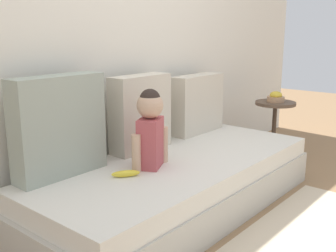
{
  "coord_description": "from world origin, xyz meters",
  "views": [
    {
      "loc": [
        -2.02,
        -1.6,
        1.21
      ],
      "look_at": [
        -0.12,
        0.0,
        0.61
      ],
      "focal_mm": 43.29,
      "sensor_mm": 36.0,
      "label": 1
    }
  ],
  "objects_px": {
    "throw_pillow_center": "(141,113)",
    "fruit_bowl": "(276,97)",
    "couch": "(179,185)",
    "side_table": "(275,115)",
    "banana": "(126,174)",
    "toddler": "(150,127)",
    "throw_pillow_right": "(197,104)",
    "throw_pillow_left": "(59,127)"
  },
  "relations": [
    {
      "from": "throw_pillow_right",
      "to": "fruit_bowl",
      "type": "xyz_separation_m",
      "value": [
        0.86,
        -0.3,
        -0.02
      ]
    },
    {
      "from": "fruit_bowl",
      "to": "throw_pillow_left",
      "type": "bearing_deg",
      "value": 172.4
    },
    {
      "from": "couch",
      "to": "throw_pillow_left",
      "type": "relative_size",
      "value": 3.71
    },
    {
      "from": "fruit_bowl",
      "to": "side_table",
      "type": "bearing_deg",
      "value": -90.0
    },
    {
      "from": "throw_pillow_right",
      "to": "throw_pillow_center",
      "type": "bearing_deg",
      "value": 180.0
    },
    {
      "from": "throw_pillow_center",
      "to": "fruit_bowl",
      "type": "bearing_deg",
      "value": -10.89
    },
    {
      "from": "couch",
      "to": "side_table",
      "type": "xyz_separation_m",
      "value": [
        1.54,
        0.05,
        0.23
      ]
    },
    {
      "from": "throw_pillow_left",
      "to": "fruit_bowl",
      "type": "xyz_separation_m",
      "value": [
        2.22,
        -0.3,
        -0.08
      ]
    },
    {
      "from": "side_table",
      "to": "fruit_bowl",
      "type": "bearing_deg",
      "value": 90.0
    },
    {
      "from": "throw_pillow_left",
      "to": "banana",
      "type": "distance_m",
      "value": 0.47
    },
    {
      "from": "banana",
      "to": "toddler",
      "type": "bearing_deg",
      "value": 2.96
    },
    {
      "from": "toddler",
      "to": "banana",
      "type": "distance_m",
      "value": 0.33
    },
    {
      "from": "couch",
      "to": "toddler",
      "type": "height_order",
      "value": "toddler"
    },
    {
      "from": "banana",
      "to": "fruit_bowl",
      "type": "relative_size",
      "value": 1.03
    },
    {
      "from": "banana",
      "to": "fruit_bowl",
      "type": "distance_m",
      "value": 2.01
    },
    {
      "from": "couch",
      "to": "banana",
      "type": "relative_size",
      "value": 12.94
    },
    {
      "from": "throw_pillow_right",
      "to": "fruit_bowl",
      "type": "height_order",
      "value": "throw_pillow_right"
    },
    {
      "from": "throw_pillow_right",
      "to": "banana",
      "type": "height_order",
      "value": "throw_pillow_right"
    },
    {
      "from": "throw_pillow_left",
      "to": "throw_pillow_center",
      "type": "distance_m",
      "value": 0.68
    },
    {
      "from": "throw_pillow_center",
      "to": "side_table",
      "type": "relative_size",
      "value": 1.0
    },
    {
      "from": "toddler",
      "to": "banana",
      "type": "xyz_separation_m",
      "value": [
        -0.23,
        -0.01,
        -0.24
      ]
    },
    {
      "from": "couch",
      "to": "side_table",
      "type": "relative_size",
      "value": 4.08
    },
    {
      "from": "toddler",
      "to": "banana",
      "type": "height_order",
      "value": "toddler"
    },
    {
      "from": "banana",
      "to": "fruit_bowl",
      "type": "xyz_separation_m",
      "value": [
        2.0,
        0.02,
        0.2
      ]
    },
    {
      "from": "couch",
      "to": "toddler",
      "type": "bearing_deg",
      "value": 168.53
    },
    {
      "from": "side_table",
      "to": "throw_pillow_left",
      "type": "bearing_deg",
      "value": 172.4
    },
    {
      "from": "side_table",
      "to": "throw_pillow_right",
      "type": "bearing_deg",
      "value": 160.96
    },
    {
      "from": "couch",
      "to": "throw_pillow_right",
      "type": "height_order",
      "value": "throw_pillow_right"
    },
    {
      "from": "banana",
      "to": "fruit_bowl",
      "type": "height_order",
      "value": "fruit_bowl"
    },
    {
      "from": "throw_pillow_left",
      "to": "toddler",
      "type": "relative_size",
      "value": 1.2
    },
    {
      "from": "throw_pillow_center",
      "to": "throw_pillow_right",
      "type": "height_order",
      "value": "throw_pillow_center"
    },
    {
      "from": "throw_pillow_center",
      "to": "couch",
      "type": "bearing_deg",
      "value": -90.0
    },
    {
      "from": "throw_pillow_center",
      "to": "fruit_bowl",
      "type": "relative_size",
      "value": 3.27
    },
    {
      "from": "side_table",
      "to": "toddler",
      "type": "bearing_deg",
      "value": -179.77
    },
    {
      "from": "banana",
      "to": "side_table",
      "type": "height_order",
      "value": "side_table"
    },
    {
      "from": "side_table",
      "to": "banana",
      "type": "bearing_deg",
      "value": -179.45
    },
    {
      "from": "couch",
      "to": "side_table",
      "type": "height_order",
      "value": "side_table"
    },
    {
      "from": "couch",
      "to": "fruit_bowl",
      "type": "relative_size",
      "value": 13.37
    },
    {
      "from": "side_table",
      "to": "throw_pillow_center",
      "type": "bearing_deg",
      "value": 169.11
    },
    {
      "from": "fruit_bowl",
      "to": "throw_pillow_right",
      "type": "bearing_deg",
      "value": 160.96
    },
    {
      "from": "couch",
      "to": "throw_pillow_center",
      "type": "distance_m",
      "value": 0.57
    },
    {
      "from": "throw_pillow_left",
      "to": "throw_pillow_center",
      "type": "height_order",
      "value": "throw_pillow_left"
    }
  ]
}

